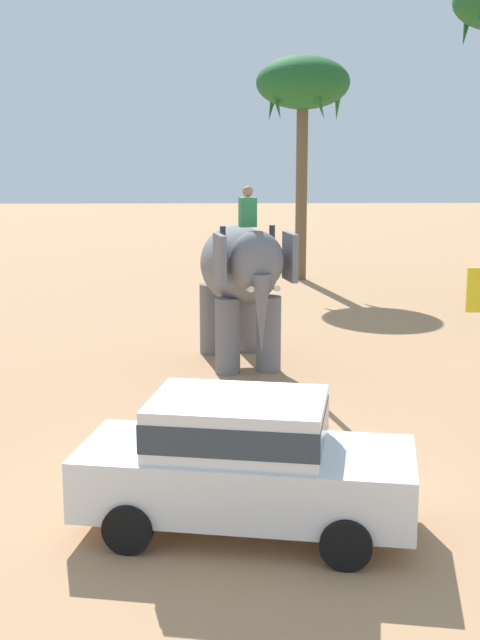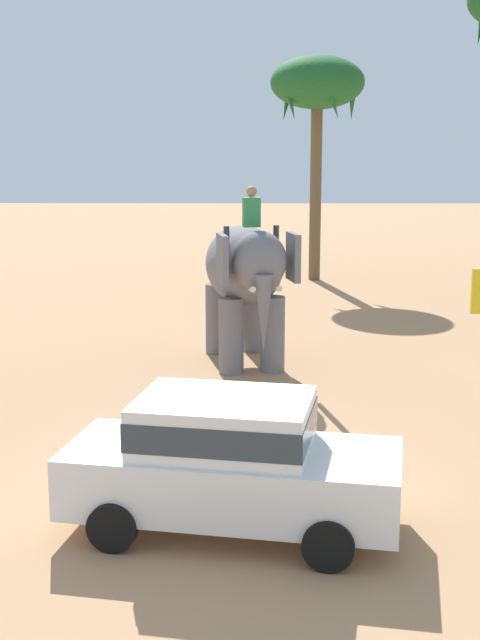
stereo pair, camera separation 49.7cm
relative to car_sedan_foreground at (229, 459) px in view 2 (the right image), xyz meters
The scene contains 4 objects.
ground_plane 1.10m from the car_sedan_foreground, 116.44° to the left, with size 120.00×120.00×0.00m, color tan.
car_sedan_foreground is the anchor object (origin of this frame).
elephant_with_mahout 8.38m from the car_sedan_foreground, 88.77° to the left, with size 2.23×4.00×3.88m.
palm_tree_far_back 21.33m from the car_sedan_foreground, 82.82° to the left, with size 3.20×3.20×7.66m.
Camera 2 is at (0.49, -10.70, 4.73)m, focal length 49.02 mm.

